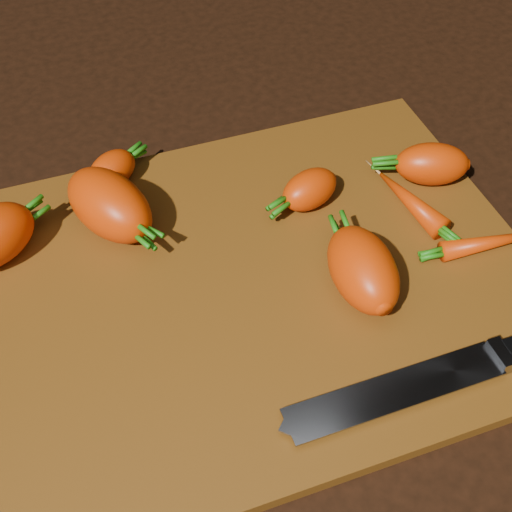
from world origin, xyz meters
name	(u,v)px	position (x,y,z in m)	size (l,w,h in m)	color
ground	(260,289)	(0.00, 0.00, -0.01)	(2.00, 2.00, 0.01)	black
cutting_board	(260,281)	(0.00, 0.00, 0.01)	(0.50, 0.40, 0.01)	#57320C
carrot_1	(109,205)	(-0.11, 0.11, 0.04)	(0.10, 0.06, 0.06)	red
carrot_2	(363,269)	(0.08, -0.04, 0.04)	(0.09, 0.06, 0.06)	red
carrot_3	(310,189)	(0.08, 0.07, 0.03)	(0.06, 0.04, 0.04)	red
carrot_4	(112,170)	(-0.10, 0.17, 0.03)	(0.05, 0.04, 0.04)	red
carrot_5	(432,164)	(0.21, 0.06, 0.03)	(0.07, 0.04, 0.04)	red
carrot_6	(497,241)	(0.22, -0.04, 0.02)	(0.11, 0.02, 0.02)	red
carrot_7	(410,201)	(0.17, 0.03, 0.02)	(0.09, 0.02, 0.02)	red
knife	(415,384)	(0.08, -0.15, 0.02)	(0.30, 0.03, 0.02)	gray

